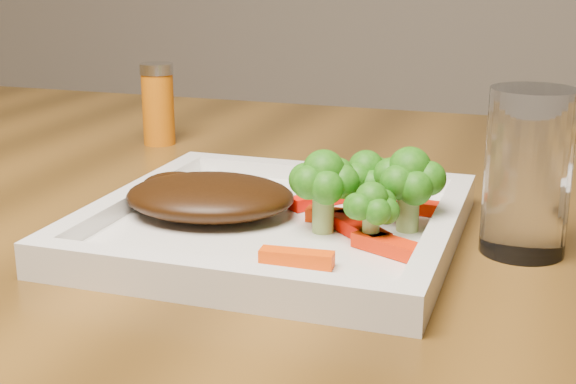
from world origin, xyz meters
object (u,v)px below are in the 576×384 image
(steak, at_px, (210,197))
(spice_shaker, at_px, (158,104))
(plate, at_px, (276,230))
(drinking_glass, at_px, (528,172))

(steak, xyz_separation_m, spice_shaker, (-0.18, 0.26, 0.02))
(plate, height_order, drinking_glass, drinking_glass)
(steak, distance_m, drinking_glass, 0.24)
(spice_shaker, xyz_separation_m, drinking_glass, (0.41, -0.23, 0.01))
(plate, bearing_deg, drinking_glass, 8.54)
(drinking_glass, bearing_deg, spice_shaker, 150.92)
(plate, relative_size, drinking_glass, 2.25)
(plate, xyz_separation_m, steak, (-0.05, 0.00, 0.02))
(plate, height_order, spice_shaker, spice_shaker)
(spice_shaker, height_order, drinking_glass, drinking_glass)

